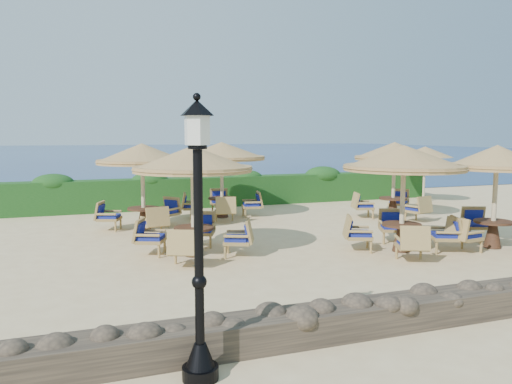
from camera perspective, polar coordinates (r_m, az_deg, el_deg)
name	(u,v)px	position (r m, az deg, el deg)	size (l,w,h in m)	color
ground	(312,239)	(14.10, 6.46, -5.39)	(120.00, 120.00, 0.00)	beige
sea	(119,153)	(82.65, -15.39, 4.35)	(160.00, 160.00, 0.00)	navy
hedge	(236,191)	(20.63, -2.32, 0.15)	(18.00, 0.90, 1.20)	#133D13
stone_wall	(480,301)	(9.08, 24.25, -11.30)	(15.00, 0.65, 0.44)	brown
lamp_post	(199,253)	(5.88, -6.55, -6.89)	(0.44, 0.44, 3.31)	black
extra_parasol	(425,152)	(22.41, 18.76, 4.34)	(2.30, 2.30, 2.41)	beige
cafe_set_0	(193,180)	(11.94, -7.20, 1.37)	(2.87, 2.87, 2.65)	beige
cafe_set_1	(403,177)	(12.83, 16.49, 1.65)	(2.99, 2.99, 2.65)	beige
cafe_set_2	(496,178)	(14.10, 25.73, 1.43)	(2.64, 2.75, 2.65)	beige
cafe_set_3	(142,169)	(15.40, -12.85, 2.62)	(2.80, 2.80, 2.65)	beige
cafe_set_4	(222,164)	(17.48, -3.94, 3.21)	(3.07, 3.07, 2.65)	beige
cafe_set_5	(394,164)	(18.06, 15.51, 3.14)	(2.83, 2.83, 2.65)	beige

